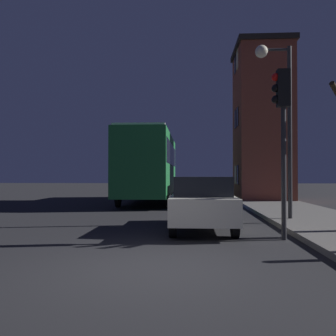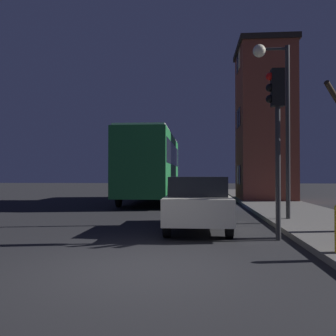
{
  "view_description": "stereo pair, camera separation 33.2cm",
  "coord_description": "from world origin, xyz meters",
  "px_view_note": "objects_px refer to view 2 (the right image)",
  "views": [
    {
      "loc": [
        0.66,
        -6.18,
        1.57
      ],
      "look_at": [
        -0.31,
        10.44,
        1.85
      ],
      "focal_mm": 40.0,
      "sensor_mm": 36.0,
      "label": 1
    },
    {
      "loc": [
        0.99,
        -6.16,
        1.57
      ],
      "look_at": [
        -0.31,
        10.44,
        1.85
      ],
      "focal_mm": 40.0,
      "sensor_mm": 36.0,
      "label": 2
    }
  ],
  "objects_px": {
    "streetlamp": "(276,98)",
    "car_mid_lane": "(200,191)",
    "bus": "(151,162)",
    "traffic_light": "(276,117)",
    "car_near_lane": "(198,202)"
  },
  "relations": [
    {
      "from": "bus",
      "to": "car_near_lane",
      "type": "bearing_deg",
      "value": -75.85
    },
    {
      "from": "streetlamp",
      "to": "car_mid_lane",
      "type": "height_order",
      "value": "streetlamp"
    },
    {
      "from": "bus",
      "to": "traffic_light",
      "type": "bearing_deg",
      "value": -69.34
    },
    {
      "from": "traffic_light",
      "to": "car_near_lane",
      "type": "relative_size",
      "value": 0.97
    },
    {
      "from": "streetlamp",
      "to": "car_mid_lane",
      "type": "distance_m",
      "value": 7.25
    },
    {
      "from": "car_near_lane",
      "to": "bus",
      "type": "bearing_deg",
      "value": 104.15
    },
    {
      "from": "streetlamp",
      "to": "bus",
      "type": "height_order",
      "value": "streetlamp"
    },
    {
      "from": "bus",
      "to": "car_mid_lane",
      "type": "height_order",
      "value": "bus"
    },
    {
      "from": "traffic_light",
      "to": "bus",
      "type": "distance_m",
      "value": 12.75
    },
    {
      "from": "bus",
      "to": "car_near_lane",
      "type": "distance_m",
      "value": 10.81
    },
    {
      "from": "streetlamp",
      "to": "car_near_lane",
      "type": "xyz_separation_m",
      "value": [
        -2.55,
        -1.71,
        -3.27
      ]
    },
    {
      "from": "bus",
      "to": "car_mid_lane",
      "type": "relative_size",
      "value": 2.48
    },
    {
      "from": "streetlamp",
      "to": "traffic_light",
      "type": "relative_size",
      "value": 1.39
    },
    {
      "from": "bus",
      "to": "car_near_lane",
      "type": "xyz_separation_m",
      "value": [
        2.62,
        -10.38,
        -1.48
      ]
    },
    {
      "from": "streetlamp",
      "to": "car_mid_lane",
      "type": "xyz_separation_m",
      "value": [
        -2.45,
        5.98,
        -3.29
      ]
    }
  ]
}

